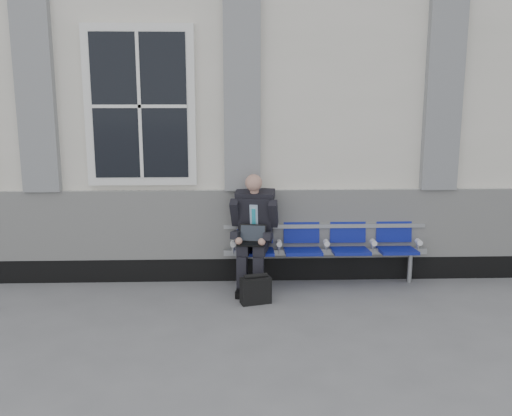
{
  "coord_description": "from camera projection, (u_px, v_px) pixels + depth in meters",
  "views": [
    {
      "loc": [
        1.53,
        -5.68,
        2.43
      ],
      "look_at": [
        1.75,
        0.9,
        1.08
      ],
      "focal_mm": 40.0,
      "sensor_mm": 36.0,
      "label": 1
    }
  ],
  "objects": [
    {
      "name": "businessman",
      "position": [
        254.0,
        227.0,
        7.06
      ],
      "size": [
        0.62,
        0.83,
        1.44
      ],
      "color": "black",
      "rests_on": "ground"
    },
    {
      "name": "station_building",
      "position": [
        138.0,
        105.0,
        8.95
      ],
      "size": [
        14.4,
        4.4,
        4.49
      ],
      "color": "silver",
      "rests_on": "ground"
    },
    {
      "name": "briefcase",
      "position": [
        256.0,
        290.0,
        6.62
      ],
      "size": [
        0.38,
        0.24,
        0.36
      ],
      "color": "black",
      "rests_on": "ground"
    },
    {
      "name": "ground",
      "position": [
        93.0,
        327.0,
        6.0
      ],
      "size": [
        70.0,
        70.0,
        0.0
      ],
      "primitive_type": "plane",
      "color": "slate",
      "rests_on": "ground"
    },
    {
      "name": "bench",
      "position": [
        325.0,
        241.0,
        7.27
      ],
      "size": [
        2.6,
        0.47,
        0.91
      ],
      "color": "#9EA0A3",
      "rests_on": "ground"
    }
  ]
}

